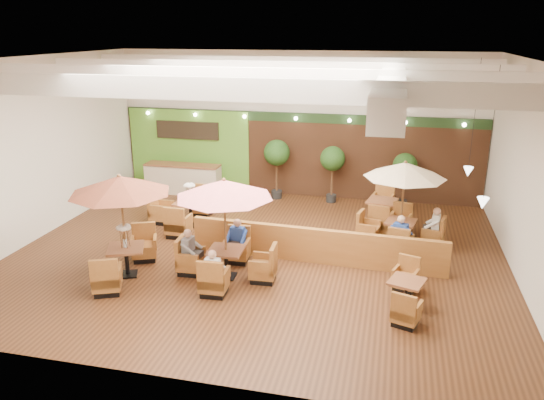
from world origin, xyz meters
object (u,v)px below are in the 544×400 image
(topiary_2, at_px, (405,167))
(diner_3, at_px, (401,232))
(table_5, at_px, (381,212))
(diner_2, at_px, (190,247))
(diner_0, at_px, (213,267))
(topiary_0, at_px, (277,155))
(table_0, at_px, (121,200))
(diner_1, at_px, (237,237))
(table_2, at_px, (404,188))
(table_3, at_px, (183,211))
(service_counter, at_px, (183,179))
(topiary_1, at_px, (333,161))
(booth_divider, at_px, (315,246))
(table_1, at_px, (225,211))
(table_4, at_px, (406,294))
(diner_4, at_px, (434,223))

(topiary_2, xyz_separation_m, diner_3, (-0.07, -4.60, -0.74))
(table_5, height_order, diner_2, diner_2)
(table_5, relative_size, diner_0, 3.88)
(topiary_0, height_order, diner_3, topiary_0)
(table_0, relative_size, diner_1, 3.68)
(diner_0, bearing_deg, diner_3, 38.79)
(table_2, bearing_deg, table_3, -168.44)
(topiary_0, relative_size, diner_3, 2.83)
(service_counter, bearing_deg, topiary_1, 1.95)
(table_2, height_order, diner_1, table_2)
(booth_divider, distance_m, topiary_1, 5.64)
(table_3, distance_m, topiary_1, 5.86)
(table_1, relative_size, table_5, 0.95)
(table_1, height_order, table_4, table_1)
(table_3, xyz_separation_m, diner_3, (7.06, -1.05, 0.29))
(table_1, xyz_separation_m, topiary_0, (-0.22, 6.99, -0.14))
(diner_1, bearing_deg, topiary_1, -102.65)
(table_2, relative_size, table_5, 0.92)
(booth_divider, bearing_deg, topiary_0, 115.79)
(table_4, bearing_deg, diner_3, 110.99)
(topiary_2, xyz_separation_m, diner_2, (-5.50, -6.99, -0.75))
(booth_divider, distance_m, table_5, 3.99)
(topiary_0, distance_m, diner_4, 6.76)
(booth_divider, height_order, topiary_0, topiary_0)
(table_4, distance_m, diner_0, 4.63)
(table_0, distance_m, diner_0, 2.97)
(diner_1, bearing_deg, diner_3, -157.70)
(table_4, bearing_deg, table_3, 169.36)
(table_2, distance_m, topiary_0, 5.92)
(topiary_2, bearing_deg, topiary_1, -180.00)
(table_1, bearing_deg, table_2, 34.06)
(diner_1, xyz_separation_m, diner_2, (-0.99, -0.99, -0.00))
(diner_1, bearing_deg, diner_4, -151.58)
(topiary_1, relative_size, diner_1, 2.70)
(topiary_1, bearing_deg, topiary_0, 180.00)
(topiary_2, distance_m, diner_3, 4.66)
(booth_divider, height_order, table_5, table_5)
(table_3, distance_m, table_4, 8.22)
(table_2, distance_m, diner_3, 1.40)
(table_1, bearing_deg, table_3, 124.52)
(service_counter, relative_size, diner_4, 3.80)
(table_0, distance_m, topiary_0, 7.86)
(service_counter, relative_size, table_5, 1.04)
(table_2, relative_size, topiary_2, 1.31)
(table_0, relative_size, diner_0, 3.94)
(diner_4, bearing_deg, diner_2, 125.57)
(diner_0, bearing_deg, table_1, 91.52)
(diner_0, distance_m, diner_2, 1.41)
(booth_divider, xyz_separation_m, table_0, (-4.71, -1.96, 1.61))
(topiary_0, height_order, diner_0, topiary_0)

